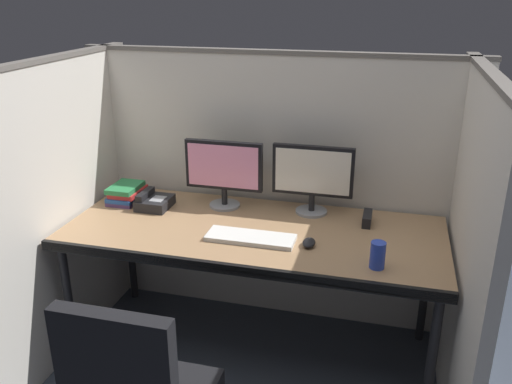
% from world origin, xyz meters
% --- Properties ---
extents(cubicle_partition_rear, '(2.21, 0.06, 1.57)m').
position_xyz_m(cubicle_partition_rear, '(0.00, 0.74, 0.79)').
color(cubicle_partition_rear, beige).
rests_on(cubicle_partition_rear, ground).
extents(cubicle_partition_left, '(0.06, 1.41, 1.57)m').
position_xyz_m(cubicle_partition_left, '(-0.99, 0.20, 0.79)').
color(cubicle_partition_left, beige).
rests_on(cubicle_partition_left, ground).
extents(cubicle_partition_right, '(0.06, 1.41, 1.57)m').
position_xyz_m(cubicle_partition_right, '(0.99, 0.20, 0.79)').
color(cubicle_partition_right, beige).
rests_on(cubicle_partition_right, ground).
extents(desk, '(1.90, 0.80, 0.74)m').
position_xyz_m(desk, '(0.00, 0.29, 0.69)').
color(desk, '#997551').
rests_on(desk, ground).
extents(monitor_left, '(0.43, 0.17, 0.37)m').
position_xyz_m(monitor_left, '(-0.23, 0.54, 0.96)').
color(monitor_left, gray).
rests_on(monitor_left, desk).
extents(monitor_right, '(0.43, 0.17, 0.37)m').
position_xyz_m(monitor_right, '(0.25, 0.58, 0.96)').
color(monitor_right, gray).
rests_on(monitor_right, desk).
extents(keyboard_main, '(0.43, 0.15, 0.02)m').
position_xyz_m(keyboard_main, '(0.02, 0.17, 0.75)').
color(keyboard_main, silver).
rests_on(keyboard_main, desk).
extents(computer_mouse, '(0.06, 0.10, 0.04)m').
position_xyz_m(computer_mouse, '(0.30, 0.18, 0.76)').
color(computer_mouse, black).
rests_on(computer_mouse, desk).
extents(soda_can, '(0.07, 0.07, 0.12)m').
position_xyz_m(soda_can, '(0.62, 0.05, 0.80)').
color(soda_can, '#263FB2').
rests_on(soda_can, desk).
extents(desk_phone, '(0.17, 0.19, 0.09)m').
position_xyz_m(desk_phone, '(-0.61, 0.43, 0.77)').
color(desk_phone, black).
rests_on(desk_phone, desk).
extents(book_stack, '(0.16, 0.22, 0.10)m').
position_xyz_m(book_stack, '(-0.79, 0.48, 0.79)').
color(book_stack, '#4C3366').
rests_on(book_stack, desk).
extents(red_stapler, '(0.04, 0.15, 0.06)m').
position_xyz_m(red_stapler, '(0.55, 0.51, 0.77)').
color(red_stapler, black).
rests_on(red_stapler, desk).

